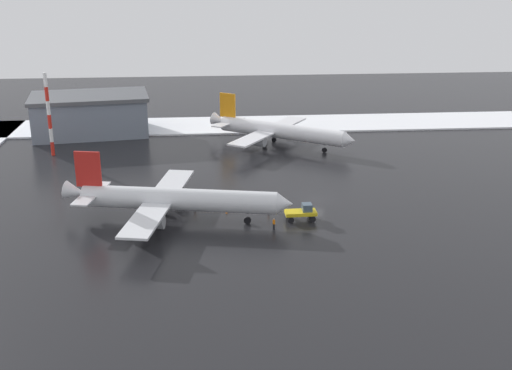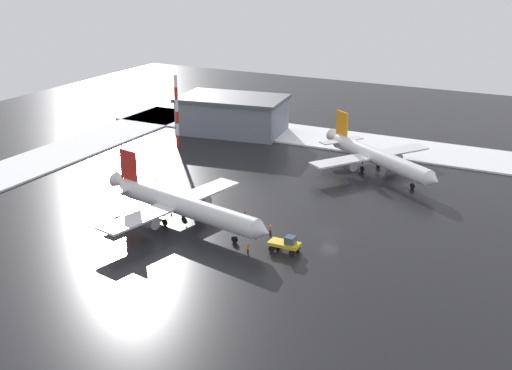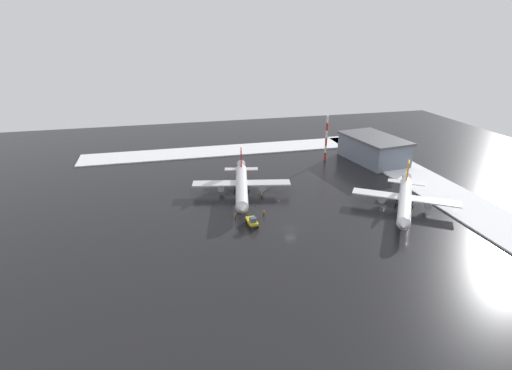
# 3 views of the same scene
# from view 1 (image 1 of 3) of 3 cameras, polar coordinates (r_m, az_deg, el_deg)

# --- Properties ---
(ground_plane) EXTENTS (240.00, 240.00, 0.00)m
(ground_plane) POSITION_cam_1_polar(r_m,az_deg,el_deg) (103.34, 5.38, -1.24)
(ground_plane) COLOR black
(snow_bank_far) EXTENTS (152.00, 16.00, 0.36)m
(snow_bank_far) POSITION_cam_1_polar(r_m,az_deg,el_deg) (150.65, 2.12, 5.44)
(snow_bank_far) COLOR white
(snow_bank_far) RESTS_ON ground_plane
(airplane_far_rear) EXTENTS (33.87, 28.34, 10.12)m
(airplane_far_rear) POSITION_cam_1_polar(r_m,az_deg,el_deg) (94.01, -7.35, -1.25)
(airplane_far_rear) COLOR silver
(airplane_far_rear) RESTS_ON ground_plane
(airplane_distant_tail) EXTENTS (28.77, 24.74, 9.78)m
(airplane_distant_tail) POSITION_cam_1_polar(r_m,az_deg,el_deg) (132.34, 1.97, 4.87)
(airplane_distant_tail) COLOR white
(airplane_distant_tail) RESTS_ON ground_plane
(pushback_tug) EXTENTS (4.66, 2.41, 2.50)m
(pushback_tug) POSITION_cam_1_polar(r_m,az_deg,el_deg) (94.42, 4.14, -2.38)
(pushback_tug) COLOR gold
(pushback_tug) RESTS_ON ground_plane
(ground_crew_beside_wing) EXTENTS (0.36, 0.36, 1.71)m
(ground_crew_beside_wing) POSITION_cam_1_polar(r_m,az_deg,el_deg) (99.51, -5.47, -1.46)
(ground_crew_beside_wing) COLOR black
(ground_crew_beside_wing) RESTS_ON ground_plane
(ground_crew_by_nose_gear) EXTENTS (0.36, 0.36, 1.71)m
(ground_crew_by_nose_gear) POSITION_cam_1_polar(r_m,az_deg,el_deg) (97.81, 1.13, -1.75)
(ground_crew_by_nose_gear) COLOR black
(ground_crew_by_nose_gear) RESTS_ON ground_plane
(ground_crew_near_tug) EXTENTS (0.36, 0.36, 1.71)m
(ground_crew_near_tug) POSITION_cam_1_polar(r_m,az_deg,el_deg) (90.96, 1.60, -3.41)
(ground_crew_near_tug) COLOR black
(ground_crew_near_tug) RESTS_ON ground_plane
(antenna_mast) EXTENTS (0.70, 0.70, 16.24)m
(antenna_mast) POSITION_cam_1_polar(r_m,az_deg,el_deg) (130.67, -17.92, 5.96)
(antenna_mast) COLOR red
(antenna_mast) RESTS_ON ground_plane
(cargo_hangar) EXTENTS (26.91, 18.46, 8.80)m
(cargo_hangar) POSITION_cam_1_polar(r_m,az_deg,el_deg) (145.92, -14.51, 6.11)
(cargo_hangar) COLOR slate
(cargo_hangar) RESTS_ON ground_plane
(traffic_cone_near_nose) EXTENTS (0.36, 0.36, 0.55)m
(traffic_cone_near_nose) POSITION_cam_1_polar(r_m,az_deg,el_deg) (97.13, -2.63, -2.36)
(traffic_cone_near_nose) COLOR orange
(traffic_cone_near_nose) RESTS_ON ground_plane
(traffic_cone_mid_line) EXTENTS (0.36, 0.36, 0.55)m
(traffic_cone_mid_line) POSITION_cam_1_polar(r_m,az_deg,el_deg) (103.57, -3.58, -0.98)
(traffic_cone_mid_line) COLOR orange
(traffic_cone_mid_line) RESTS_ON ground_plane
(traffic_cone_wingtip_side) EXTENTS (0.36, 0.36, 0.55)m
(traffic_cone_wingtip_side) POSITION_cam_1_polar(r_m,az_deg,el_deg) (97.56, -9.49, -2.52)
(traffic_cone_wingtip_side) COLOR orange
(traffic_cone_wingtip_side) RESTS_ON ground_plane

